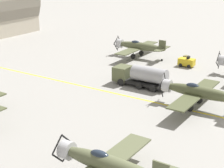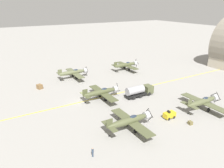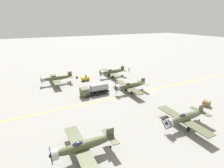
% 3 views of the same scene
% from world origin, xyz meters
% --- Properties ---
extents(airplane_mid_center, '(12.00, 9.98, 3.66)m').
position_xyz_m(airplane_mid_center, '(1.20, 4.90, 2.01)').
color(airplane_mid_center, '#4A4F31').
rests_on(airplane_mid_center, ground).
extents(airplane_far_right, '(12.00, 9.98, 3.65)m').
position_xyz_m(airplane_far_right, '(18.03, 22.26, 2.01)').
color(airplane_far_right, '#54593A').
rests_on(airplane_far_right, ground).
extents(airplane_mid_left, '(12.00, 9.98, 3.65)m').
position_xyz_m(airplane_mid_left, '(-18.16, 4.91, 2.01)').
color(airplane_mid_left, '#595E40').
rests_on(airplane_mid_left, ground).
extents(fuel_tanker, '(2.68, 8.00, 2.98)m').
position_xyz_m(fuel_tanker, '(4.38, 14.43, 1.51)').
color(fuel_tanker, black).
rests_on(fuel_tanker, ground).
extents(tow_tractor, '(1.57, 2.60, 1.79)m').
position_xyz_m(tow_tractor, '(17.12, 12.83, 0.79)').
color(tow_tractor, gold).
rests_on(tow_tractor, ground).
extents(supply_crate_mid_lane, '(0.96, 0.85, 0.71)m').
position_xyz_m(supply_crate_mid_lane, '(21.23, 14.63, 0.35)').
color(supply_crate_mid_lane, brown).
rests_on(supply_crate_mid_lane, ground).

